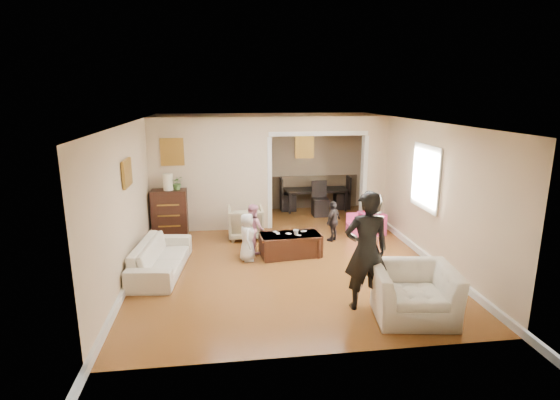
{
  "coord_description": "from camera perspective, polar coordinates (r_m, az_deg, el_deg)",
  "views": [
    {
      "loc": [
        -1.11,
        -8.12,
        3.11
      ],
      "look_at": [
        0.0,
        0.2,
        1.05
      ],
      "focal_mm": 28.0,
      "sensor_mm": 36.0,
      "label": 1
    }
  ],
  "objects": [
    {
      "name": "sofa",
      "position": [
        8.08,
        -15.29,
        -7.22
      ],
      "size": [
        0.96,
        1.99,
        0.56
      ],
      "primitive_type": "imported",
      "rotation": [
        0.0,
        0.0,
        1.46
      ],
      "color": "white",
      "rests_on": "ground"
    },
    {
      "name": "armchair_front",
      "position": [
        6.58,
        17.03,
        -11.47
      ],
      "size": [
        1.27,
        1.14,
        0.74
      ],
      "primitive_type": "imported",
      "rotation": [
        0.0,
        0.0,
        -0.15
      ],
      "color": "white",
      "rests_on": "ground"
    },
    {
      "name": "dining_table",
      "position": [
        11.99,
        4.6,
        0.18
      ],
      "size": [
        1.71,
        0.98,
        0.6
      ],
      "primitive_type": "imported",
      "rotation": [
        0.0,
        0.0,
        0.02
      ],
      "color": "black",
      "rests_on": "ground"
    },
    {
      "name": "cereal_box",
      "position": [
        10.14,
        12.44,
        -0.68
      ],
      "size": [
        0.21,
        0.1,
        0.3
      ],
      "primitive_type": "cube",
      "rotation": [
        0.0,
        0.0,
        0.15
      ],
      "color": "gold",
      "rests_on": "play_table"
    },
    {
      "name": "play_bowl",
      "position": [
        9.95,
        12.45,
        -1.69
      ],
      "size": [
        0.26,
        0.26,
        0.06
      ],
      "primitive_type": "imported",
      "rotation": [
        0.0,
        0.0,
        0.15
      ],
      "color": "white",
      "rests_on": "play_table"
    },
    {
      "name": "child_kneel_a",
      "position": [
        8.29,
        -4.3,
        -4.86
      ],
      "size": [
        0.32,
        0.47,
        0.93
      ],
      "primitive_type": "imported",
      "rotation": [
        0.0,
        0.0,
        1.51
      ],
      "color": "silver",
      "rests_on": "ground"
    },
    {
      "name": "window_pane",
      "position": [
        8.76,
        18.56,
        2.81
      ],
      "size": [
        0.03,
        0.95,
        1.1
      ],
      "primitive_type": "cube",
      "color": "white",
      "rests_on": "ground"
    },
    {
      "name": "framed_art_partition",
      "position": [
        9.96,
        -13.9,
        6.12
      ],
      "size": [
        0.45,
        0.03,
        0.55
      ],
      "primitive_type": "cube",
      "color": "brown",
      "rests_on": "partition_left"
    },
    {
      "name": "child_toddler",
      "position": [
        9.44,
        6.97,
        -2.74
      ],
      "size": [
        0.51,
        0.52,
        0.88
      ],
      "primitive_type": "imported",
      "rotation": [
        0.0,
        0.0,
        -2.33
      ],
      "color": "black",
      "rests_on": "ground"
    },
    {
      "name": "coffee_table",
      "position": [
        8.6,
        1.36,
        -5.87
      ],
      "size": [
        1.22,
        0.71,
        0.43
      ],
      "primitive_type": "cube",
      "rotation": [
        0.0,
        0.0,
        0.12
      ],
      "color": "#3D1C13",
      "rests_on": "ground"
    },
    {
      "name": "coffee_cup",
      "position": [
        8.48,
        2.09,
        -4.25
      ],
      "size": [
        0.12,
        0.12,
        0.1
      ],
      "primitive_type": "imported",
      "rotation": [
        0.0,
        0.0,
        0.12
      ],
      "color": "silver",
      "rests_on": "coffee_table"
    },
    {
      "name": "adult_person",
      "position": [
        6.46,
        11.19,
        -6.54
      ],
      "size": [
        0.66,
        0.44,
        1.79
      ],
      "primitive_type": "imported",
      "rotation": [
        0.0,
        0.0,
        3.13
      ],
      "color": "black",
      "rests_on": "ground"
    },
    {
      "name": "table_lamp",
      "position": [
        9.83,
        -14.43,
        2.3
      ],
      "size": [
        0.22,
        0.22,
        0.36
      ],
      "primitive_type": "cylinder",
      "color": "#F8EFCA",
      "rests_on": "dresser"
    },
    {
      "name": "framed_art_alcove",
      "position": [
        11.85,
        3.22,
        6.94
      ],
      "size": [
        0.45,
        0.03,
        0.55
      ],
      "primitive_type": "cube",
      "color": "brown"
    },
    {
      "name": "dresser",
      "position": [
        9.98,
        -14.19,
        -1.66
      ],
      "size": [
        0.76,
        0.43,
        1.05
      ],
      "primitive_type": "cube",
      "color": "black",
      "rests_on": "ground"
    },
    {
      "name": "play_table",
      "position": [
        10.12,
        11.87,
        -2.99
      ],
      "size": [
        0.57,
        0.57,
        0.48
      ],
      "primitive_type": "cube",
      "rotation": [
        0.0,
        0.0,
        0.15
      ],
      "color": "#DA3984",
      "rests_on": "ground"
    },
    {
      "name": "framed_art_sofa_wall",
      "position": [
        7.8,
        -19.35,
        3.33
      ],
      "size": [
        0.03,
        0.55,
        0.4
      ],
      "primitive_type": "cube",
      "color": "brown"
    },
    {
      "name": "craft_papers",
      "position": [
        8.62,
        1.45,
        -4.28
      ],
      "size": [
        0.69,
        0.39,
        0.0
      ],
      "color": "white",
      "rests_on": "coffee_table"
    },
    {
      "name": "child_kneel_b",
      "position": [
        8.72,
        -3.49,
        -3.69
      ],
      "size": [
        0.55,
        0.6,
        0.99
      ],
      "primitive_type": "imported",
      "rotation": [
        0.0,
        0.0,
        2.04
      ],
      "color": "pink",
      "rests_on": "ground"
    },
    {
      "name": "partition_left",
      "position": [
        10.09,
        -9.0,
        3.28
      ],
      "size": [
        2.75,
        0.18,
        2.6
      ],
      "primitive_type": "cube",
      "color": "#C5AD90",
      "rests_on": "ground"
    },
    {
      "name": "potted_plant",
      "position": [
        9.81,
        -13.26,
        2.19
      ],
      "size": [
        0.28,
        0.24,
        0.31
      ],
      "primitive_type": "imported",
      "color": "#466F31",
      "rests_on": "dresser"
    },
    {
      "name": "partition_header",
      "position": [
        10.19,
        5.02,
        9.88
      ],
      "size": [
        2.22,
        0.18,
        0.35
      ],
      "primitive_type": "cube",
      "color": "#C5AD90",
      "rests_on": "partition_right"
    },
    {
      "name": "floor",
      "position": [
        8.77,
        0.17,
        -6.99
      ],
      "size": [
        7.0,
        7.0,
        0.0
      ],
      "primitive_type": "plane",
      "color": "#995427",
      "rests_on": "ground"
    },
    {
      "name": "partition_right",
      "position": [
        10.7,
        12.12,
        3.75
      ],
      "size": [
        0.55,
        0.18,
        2.6
      ],
      "primitive_type": "cube",
      "color": "#C5AD90",
      "rests_on": "ground"
    },
    {
      "name": "armchair_back",
      "position": [
        9.61,
        -4.52,
        -2.94
      ],
      "size": [
        0.76,
        0.78,
        0.7
      ],
      "primitive_type": "imported",
      "rotation": [
        0.0,
        0.0,
        3.13
      ],
      "color": "tan",
      "rests_on": "ground"
    },
    {
      "name": "toy_block",
      "position": [
        10.12,
        11.08,
        -1.39
      ],
      "size": [
        0.1,
        0.09,
        0.05
      ],
      "primitive_type": "cube",
      "rotation": [
        0.0,
        0.0,
        0.5
      ],
      "color": "#B3162A",
      "rests_on": "play_table"
    },
    {
      "name": "cyan_cup",
      "position": [
        9.96,
        11.51,
        -1.55
      ],
      "size": [
        0.08,
        0.08,
        0.08
      ],
      "primitive_type": "cylinder",
      "color": "#29BECF",
      "rests_on": "play_table"
    }
  ]
}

